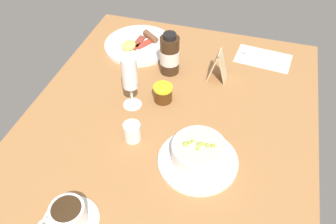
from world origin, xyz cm
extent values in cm
cube|color=#9E6B3D|center=(0.00, 0.00, -1.50)|extent=(110.00, 84.00, 3.00)
cylinder|color=white|center=(-9.06, -11.60, 0.60)|extent=(20.86, 20.86, 1.20)
cylinder|color=white|center=(-9.06, -11.60, 4.02)|extent=(13.70, 13.70, 5.64)
cylinder|color=beige|center=(-9.06, -11.60, 6.04)|extent=(11.78, 11.78, 1.60)
sphere|color=#90AA40|center=(-10.31, -11.41, 6.94)|extent=(0.95, 0.95, 0.95)
sphere|color=#90AA40|center=(-8.35, -12.12, 6.94)|extent=(1.04, 1.04, 1.04)
sphere|color=#90AA40|center=(-8.56, -13.51, 6.94)|extent=(1.30, 1.30, 1.30)
sphere|color=#90AA40|center=(-8.87, -11.50, 6.94)|extent=(1.34, 1.34, 1.34)
sphere|color=#90AA40|center=(-8.29, -14.90, 6.94)|extent=(1.26, 1.26, 1.26)
sphere|color=#90AA40|center=(-8.18, -9.72, 6.94)|extent=(0.91, 0.91, 0.91)
sphere|color=#90AA40|center=(-8.92, -9.00, 6.94)|extent=(1.01, 1.01, 1.01)
sphere|color=#90AA40|center=(-9.65, -8.21, 6.94)|extent=(1.39, 1.39, 1.39)
cube|color=white|center=(41.90, -23.50, 0.15)|extent=(13.33, 19.84, 0.30)
cube|color=silver|center=(40.70, -24.50, 0.55)|extent=(2.64, 14.05, 0.50)
cube|color=silver|center=(40.70, -16.70, 0.55)|extent=(2.56, 3.81, 0.40)
cube|color=silver|center=(43.50, -24.50, 0.55)|extent=(2.34, 13.03, 0.50)
ellipsoid|color=silver|center=(43.50, -17.50, 0.60)|extent=(2.40, 4.00, 0.60)
cylinder|color=white|center=(-33.48, 12.18, 0.45)|extent=(12.90, 12.90, 0.90)
cylinder|color=white|center=(-33.48, 12.18, 3.34)|extent=(7.85, 7.85, 4.89)
cylinder|color=#332211|center=(-33.48, 12.18, 5.29)|extent=(6.67, 6.67, 1.00)
torus|color=white|center=(-36.96, 15.67, 3.59)|extent=(3.11, 3.11, 3.60)
cylinder|color=white|center=(-6.00, 7.49, 2.71)|extent=(4.73, 4.73, 5.42)
cone|color=white|center=(-4.96, 9.35, 4.77)|extent=(2.55, 2.78, 2.33)
cylinder|color=white|center=(6.71, 12.34, 0.20)|extent=(5.68, 5.68, 0.40)
cylinder|color=white|center=(6.71, 12.34, 3.93)|extent=(0.80, 0.80, 7.07)
cylinder|color=white|center=(6.71, 12.34, 12.44)|extent=(4.58, 4.58, 9.94)
cylinder|color=beige|center=(6.71, 12.34, 10.95)|extent=(3.75, 3.75, 5.96)
cylinder|color=#4C290E|center=(11.44, 4.06, 2.27)|extent=(5.60, 5.60, 4.53)
cylinder|color=yellow|center=(11.44, 4.06, 4.93)|extent=(5.88, 5.88, 0.80)
cylinder|color=#382314|center=(25.80, 6.16, 6.48)|extent=(6.35, 6.35, 12.97)
cylinder|color=silver|center=(25.80, 6.16, 6.23)|extent=(6.47, 6.47, 4.93)
cylinder|color=black|center=(25.80, 6.16, 13.78)|extent=(4.13, 4.13, 1.61)
cylinder|color=white|center=(36.72, 20.86, 0.70)|extent=(25.31, 25.31, 1.40)
cube|color=#AC3828|center=(37.21, 18.23, 1.70)|extent=(8.97, 6.66, 0.60)
cube|color=brown|center=(36.40, 21.22, 1.70)|extent=(9.17, 3.16, 0.60)
cylinder|color=brown|center=(40.51, 17.69, 2.60)|extent=(5.98, 6.91, 2.20)
ellipsoid|color=#F2D859|center=(32.92, 23.39, 2.40)|extent=(6.00, 4.80, 2.40)
cube|color=#CEB688|center=(26.30, -8.45, 5.27)|extent=(5.11, 3.28, 10.64)
cube|color=#CEB688|center=(26.30, -11.34, 5.27)|extent=(5.11, 3.28, 10.64)
camera|label=1|loc=(-65.21, -20.06, 74.01)|focal=37.81mm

